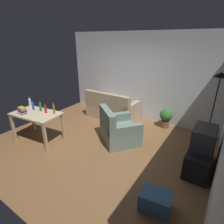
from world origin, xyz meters
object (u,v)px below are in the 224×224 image
object	(u,v)px
couch	(111,109)
desk	(36,117)
armchair	(118,130)
bottle_green	(40,107)
potted_plant	(166,117)
torchiere_lamp	(218,90)
bottle_red	(46,109)
tv_stand	(200,158)
bottle_amber	(54,109)
book_stack	(22,111)
storage_box	(155,201)
bottle_clear	(30,103)
bottle_blue	(33,106)
tv	(204,138)

from	to	relation	value
couch	desk	world-z (taller)	couch
armchair	bottle_green	world-z (taller)	bottle_green
potted_plant	torchiere_lamp	bearing A→B (deg)	-16.72
potted_plant	bottle_red	bearing A→B (deg)	-134.42
torchiere_lamp	desk	distance (m)	4.36
tv_stand	potted_plant	distance (m)	1.83
bottle_amber	book_stack	size ratio (longest dim) A/B	1.08
potted_plant	storage_box	xyz separation A→B (m)	(0.76, -2.82, -0.18)
tv_stand	bottle_red	xyz separation A→B (m)	(-3.49, -0.97, 0.62)
desk	bottle_green	distance (m)	0.27
bottle_clear	bottle_red	bearing A→B (deg)	-1.91
torchiere_lamp	desk	xyz separation A→B (m)	(-3.69, -2.18, -0.76)
torchiere_lamp	book_stack	distance (m)	4.63
armchair	bottle_blue	bearing A→B (deg)	63.63
torchiere_lamp	bottle_amber	bearing A→B (deg)	-149.00
couch	bottle_red	world-z (taller)	bottle_red
torchiere_lamp	bottle_clear	bearing A→B (deg)	-154.28
tv_stand	bottle_blue	xyz separation A→B (m)	(-3.95, -1.00, 0.62)
tv_stand	bottle_green	xyz separation A→B (m)	(-3.70, -0.96, 0.63)
tv	potted_plant	world-z (taller)	tv
bottle_amber	storage_box	bearing A→B (deg)	-10.26
armchair	potted_plant	bearing A→B (deg)	-79.07
tv_stand	storage_box	xyz separation A→B (m)	(-0.40, -1.41, -0.09)
bottle_red	bottle_amber	world-z (taller)	bottle_amber
bottle_amber	potted_plant	bearing A→B (deg)	47.72
desk	bottle_blue	world-z (taller)	bottle_blue
bottle_clear	bottle_amber	world-z (taller)	bottle_amber
torchiere_lamp	potted_plant	xyz separation A→B (m)	(-1.16, 0.35, -1.08)
desk	bottle_clear	distance (m)	0.55
storage_box	bottle_green	bearing A→B (deg)	172.16
armchair	bottle_red	world-z (taller)	bottle_red
storage_box	bottle_clear	size ratio (longest dim) A/B	1.79
desk	couch	bearing A→B (deg)	63.40
bottle_green	couch	bearing A→B (deg)	68.51
potted_plant	storage_box	bearing A→B (deg)	-74.88
desk	potted_plant	xyz separation A→B (m)	(2.53, 2.53, -0.32)
couch	torchiere_lamp	xyz separation A→B (m)	(2.90, -0.04, 1.10)
couch	armchair	world-z (taller)	same
armchair	storage_box	world-z (taller)	armchair
tv_stand	bottle_amber	xyz separation A→B (m)	(-3.26, -0.89, 0.64)
bottle_green	bottle_red	world-z (taller)	bottle_green
tv	couch	bearing A→B (deg)	69.25
bottle_green	bottle_amber	bearing A→B (deg)	7.85
couch	storage_box	xyz separation A→B (m)	(2.50, -2.51, -0.16)
tv	bottle_green	xyz separation A→B (m)	(-3.71, -0.96, 0.17)
armchair	bottle_amber	bearing A→B (deg)	70.75
bottle_blue	potted_plant	bearing A→B (deg)	40.90
tv_stand	bottle_red	world-z (taller)	bottle_red
tv_stand	tv	size ratio (longest dim) A/B	1.83
bottle_green	bottle_blue	bearing A→B (deg)	-169.14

